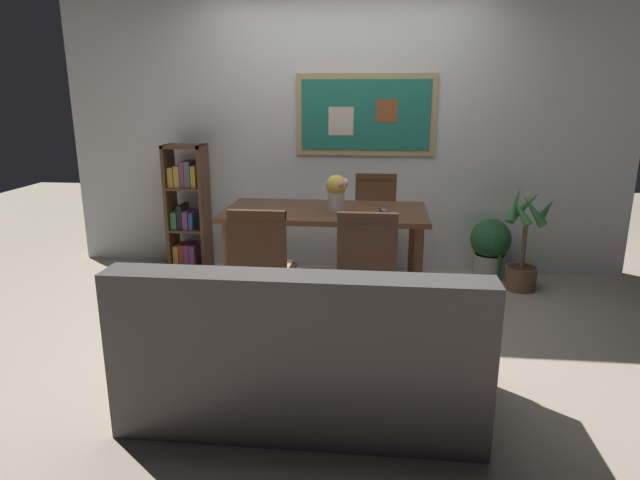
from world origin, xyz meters
TOP-DOWN VIEW (x-y plane):
  - ground_plane at (0.00, 0.00)m, footprint 12.00×12.00m
  - wall_back_with_painting at (0.00, 1.50)m, footprint 5.20×0.14m
  - dining_table at (-0.08, 0.60)m, footprint 1.59×0.83m
  - dining_chair_far_right at (0.31, 1.37)m, footprint 0.40×0.41m
  - dining_chair_near_left at (-0.44, -0.18)m, footprint 0.40×0.41m
  - dining_chair_near_right at (0.27, -0.18)m, footprint 0.40×0.41m
  - leather_couch at (-0.03, -1.06)m, footprint 1.80×0.84m
  - bookshelf at (-1.44, 1.22)m, footprint 0.36×0.28m
  - potted_ivy at (1.35, 1.26)m, footprint 0.36×0.36m
  - potted_palm at (1.57, 0.97)m, footprint 0.39×0.35m
  - flower_vase at (0.01, 0.56)m, footprint 0.18×0.17m
  - tv_remote at (0.38, 0.52)m, footprint 0.08×0.16m

SIDE VIEW (x-z plane):
  - ground_plane at x=0.00m, z-range 0.00..0.00m
  - potted_ivy at x=1.35m, z-range 0.02..0.56m
  - leather_couch at x=-0.03m, z-range -0.11..0.73m
  - potted_palm at x=1.57m, z-range -0.10..0.79m
  - dining_chair_far_right at x=0.31m, z-range 0.08..0.99m
  - dining_chair_near_left at x=-0.44m, z-range 0.08..0.99m
  - dining_chair_near_right at x=0.27m, z-range 0.08..0.99m
  - bookshelf at x=-1.44m, z-range -0.03..1.15m
  - dining_table at x=-0.08m, z-range 0.27..1.01m
  - tv_remote at x=0.38m, z-range 0.74..0.76m
  - flower_vase at x=0.01m, z-range 0.76..1.04m
  - wall_back_with_painting at x=0.00m, z-range 0.00..2.60m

